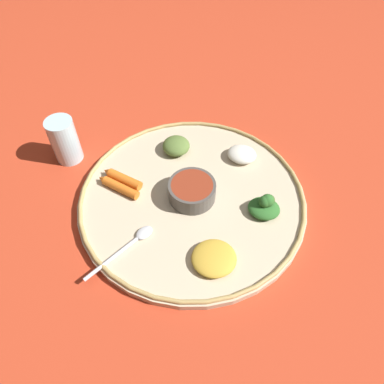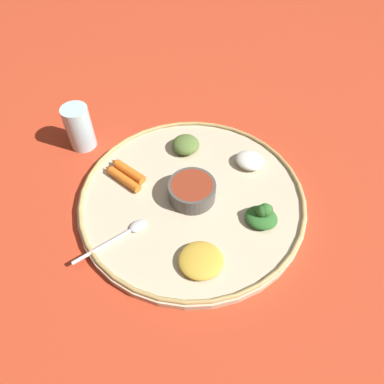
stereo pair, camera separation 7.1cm
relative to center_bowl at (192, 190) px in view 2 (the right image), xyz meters
The scene contains 12 objects.
ground_plane 0.04m from the center_bowl, ahead, with size 2.40×2.40×0.00m, color #B7381E.
platter 0.03m from the center_bowl, ahead, with size 0.45×0.45×0.01m, color #C6B293.
platter_rim 0.02m from the center_bowl, ahead, with size 0.44×0.44×0.01m, color tan.
center_bowl is the anchor object (origin of this frame).
spoon 0.16m from the center_bowl, 73.78° to the right, with size 0.06×0.15×0.01m.
greens_pile 0.14m from the center_bowl, 47.09° to the left, with size 0.08×0.08×0.04m.
carrot_near_spoon 0.15m from the center_bowl, 134.40° to the right, with size 0.09×0.06×0.02m.
carrot_outer 0.15m from the center_bowl, 125.93° to the right, with size 0.09×0.06×0.02m.
mound_rice_white 0.15m from the center_bowl, 106.22° to the left, with size 0.06×0.05×0.02m, color silver.
mound_collards 0.13m from the center_bowl, 166.22° to the left, with size 0.06×0.06×0.03m, color #567033.
mound_lentil_yellow 0.15m from the center_bowl, 13.78° to the right, with size 0.08×0.08×0.02m, color gold.
drinking_glass 0.30m from the center_bowl, 143.29° to the right, with size 0.06×0.06×0.10m.
Camera 2 is at (0.42, -0.15, 0.58)m, focal length 34.15 mm.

